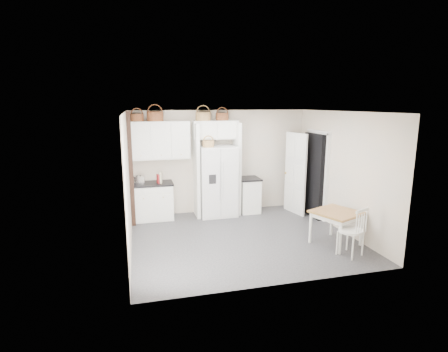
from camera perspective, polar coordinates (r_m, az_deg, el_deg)
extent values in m
plane|color=#27272B|center=(7.44, 3.00, -10.02)|extent=(4.50, 4.50, 0.00)
plane|color=white|center=(6.91, 3.23, 10.44)|extent=(4.50, 4.50, 0.00)
plane|color=beige|center=(8.96, -0.69, 2.38)|extent=(4.50, 0.00, 4.50)
plane|color=beige|center=(6.75, -15.44, -1.12)|extent=(0.00, 4.00, 4.00)
plane|color=beige|center=(8.01, 18.67, 0.65)|extent=(0.00, 4.00, 4.00)
cube|color=white|center=(8.66, -1.10, -0.83)|extent=(0.90, 0.72, 1.74)
cube|color=white|center=(8.62, -11.51, -4.16)|extent=(0.93, 0.59, 0.86)
cube|color=white|center=(9.04, 4.06, -3.20)|extent=(0.49, 0.58, 0.86)
cube|color=olive|center=(7.34, 17.78, -8.05)|extent=(1.06, 1.06, 0.68)
cube|color=white|center=(6.86, 20.01, -8.37)|extent=(0.60, 0.58, 0.95)
cube|color=black|center=(8.51, -11.63, -1.24)|extent=(0.97, 0.63, 0.04)
cube|color=black|center=(8.94, 4.10, -0.43)|extent=(0.53, 0.62, 0.04)
cube|color=silver|center=(8.45, -13.75, -0.62)|extent=(0.30, 0.20, 0.19)
cube|color=#AE1D22|center=(8.41, -10.72, -0.47)|extent=(0.06, 0.15, 0.21)
cube|color=beige|center=(8.41, -10.26, -0.28)|extent=(0.07, 0.18, 0.26)
cylinder|color=#642E13|center=(8.43, -14.00, 9.22)|extent=(0.30, 0.30, 0.17)
cylinder|color=#642E13|center=(8.44, -11.17, 9.53)|extent=(0.38, 0.38, 0.22)
cylinder|color=olive|center=(8.58, -3.42, 9.70)|extent=(0.37, 0.37, 0.21)
cylinder|color=#642E13|center=(8.68, -0.29, 9.65)|extent=(0.32, 0.32, 0.18)
cylinder|color=olive|center=(8.36, -2.57, 5.26)|extent=(0.27, 0.27, 0.15)
cube|color=white|center=(8.48, -10.37, 5.76)|extent=(1.40, 0.34, 0.90)
cube|color=white|center=(8.66, -1.41, 7.56)|extent=(1.12, 0.34, 0.45)
cube|color=white|center=(8.56, -4.52, 0.89)|extent=(0.08, 0.60, 2.30)
cube|color=white|center=(8.79, 2.05, 1.20)|extent=(0.08, 0.60, 2.30)
cube|color=black|center=(8.08, -14.94, 0.96)|extent=(0.09, 0.09, 2.60)
cube|color=black|center=(8.86, 14.59, 0.09)|extent=(0.18, 0.85, 2.05)
cube|color=white|center=(8.99, 11.55, 0.39)|extent=(0.21, 0.79, 2.05)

